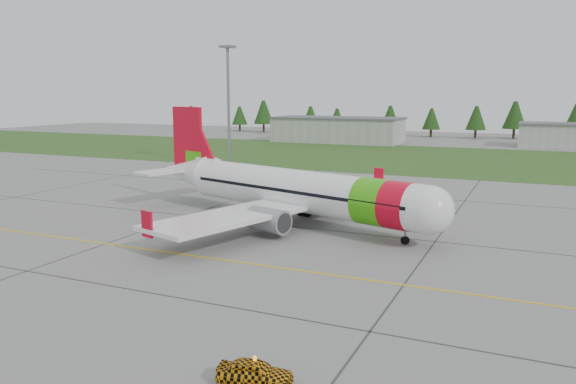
% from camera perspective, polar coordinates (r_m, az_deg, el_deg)
% --- Properties ---
extents(ground, '(320.00, 320.00, 0.00)m').
position_cam_1_polar(ground, '(34.59, -8.14, -11.12)').
color(ground, gray).
rests_on(ground, ground).
extents(aircraft, '(35.06, 33.14, 10.90)m').
position_cam_1_polar(aircraft, '(54.09, 0.60, 0.15)').
color(aircraft, white).
rests_on(aircraft, ground).
extents(follow_me_car, '(1.37, 1.54, 3.33)m').
position_cam_1_polar(follow_me_car, '(24.84, -3.41, -15.63)').
color(follow_me_car, '#FFAC0E').
rests_on(follow_me_car, ground).
extents(service_van, '(2.00, 1.93, 4.80)m').
position_cam_1_polar(service_van, '(96.61, -8.09, 3.96)').
color(service_van, silver).
rests_on(service_van, ground).
extents(grass_strip, '(320.00, 50.00, 0.03)m').
position_cam_1_polar(grass_strip, '(111.24, 14.99, 3.27)').
color(grass_strip, '#30561E').
rests_on(grass_strip, ground).
extents(taxi_guideline, '(120.00, 0.25, 0.02)m').
position_cam_1_polar(taxi_guideline, '(41.16, -2.15, -7.52)').
color(taxi_guideline, gold).
rests_on(taxi_guideline, ground).
extents(hangar_west, '(32.00, 14.00, 6.00)m').
position_cam_1_polar(hangar_west, '(145.44, 5.08, 6.26)').
color(hangar_west, '#A8A8A3').
rests_on(hangar_west, ground).
extents(hangar_east, '(24.00, 12.00, 5.20)m').
position_cam_1_polar(hangar_east, '(145.70, 27.17, 5.05)').
color(hangar_east, '#A8A8A3').
rests_on(hangar_east, ground).
extents(floodlight_mast, '(0.50, 0.50, 20.00)m').
position_cam_1_polar(floodlight_mast, '(98.51, -6.06, 8.55)').
color(floodlight_mast, slate).
rests_on(floodlight_mast, ground).
extents(treeline, '(160.00, 8.00, 10.00)m').
position_cam_1_polar(treeline, '(166.25, 18.23, 6.95)').
color(treeline, '#1C3F14').
rests_on(treeline, ground).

